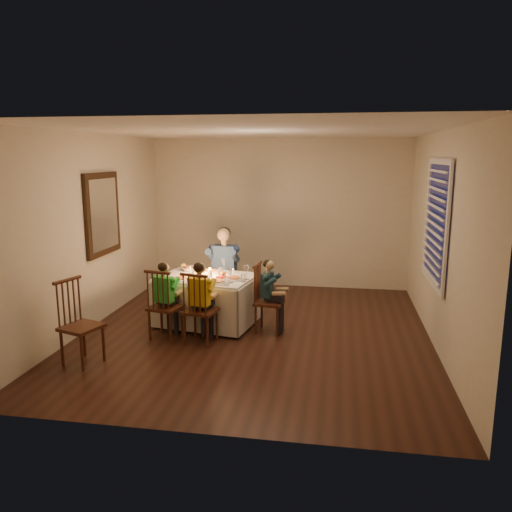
% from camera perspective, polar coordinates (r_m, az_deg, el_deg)
% --- Properties ---
extents(ground, '(5.00, 5.00, 0.00)m').
position_cam_1_polar(ground, '(6.69, -0.07, -8.72)').
color(ground, black).
rests_on(ground, ground).
extents(wall_left, '(0.02, 5.00, 2.60)m').
position_cam_1_polar(wall_left, '(7.09, -18.34, 2.69)').
color(wall_left, beige).
rests_on(wall_left, ground).
extents(wall_right, '(0.02, 5.00, 2.60)m').
position_cam_1_polar(wall_right, '(6.39, 20.25, 1.67)').
color(wall_right, beige).
rests_on(wall_right, ground).
extents(wall_back, '(4.50, 0.02, 2.60)m').
position_cam_1_polar(wall_back, '(8.81, 2.64, 4.87)').
color(wall_back, beige).
rests_on(wall_back, ground).
extents(ceiling, '(5.00, 5.00, 0.00)m').
position_cam_1_polar(ceiling, '(6.29, -0.08, 14.12)').
color(ceiling, white).
rests_on(ceiling, wall_back).
extents(dining_table, '(1.44, 1.15, 0.64)m').
position_cam_1_polar(dining_table, '(6.93, -5.66, -3.90)').
color(dining_table, silver).
rests_on(dining_table, ground).
extents(chair_adult, '(0.40, 0.38, 0.92)m').
position_cam_1_polar(chair_adult, '(7.66, -3.62, -6.10)').
color(chair_adult, '#3B1B10').
rests_on(chair_adult, ground).
extents(chair_near_left, '(0.44, 0.43, 0.92)m').
position_cam_1_polar(chair_near_left, '(6.61, -10.19, -9.17)').
color(chair_near_left, '#3B1B10').
rests_on(chair_near_left, ground).
extents(chair_near_right, '(0.43, 0.42, 0.92)m').
position_cam_1_polar(chair_near_right, '(6.41, -6.26, -9.73)').
color(chair_near_right, '#3B1B10').
rests_on(chair_near_right, ground).
extents(chair_end, '(0.40, 0.41, 0.92)m').
position_cam_1_polar(chair_end, '(6.73, 1.51, -8.61)').
color(chair_end, '#3B1B10').
rests_on(chair_end, ground).
extents(chair_extra, '(0.48, 0.50, 0.97)m').
position_cam_1_polar(chair_extra, '(6.08, -19.04, -11.49)').
color(chair_extra, '#3B1B10').
rests_on(chair_extra, ground).
extents(adult, '(0.49, 0.45, 1.26)m').
position_cam_1_polar(adult, '(7.66, -3.62, -6.10)').
color(adult, navy).
rests_on(adult, ground).
extents(child_green, '(0.36, 0.34, 1.00)m').
position_cam_1_polar(child_green, '(6.61, -10.19, -9.17)').
color(child_green, green).
rests_on(child_green, ground).
extents(child_yellow, '(0.38, 0.35, 1.03)m').
position_cam_1_polar(child_yellow, '(6.41, -6.26, -9.73)').
color(child_yellow, gold).
rests_on(child_yellow, ground).
extents(child_teal, '(0.31, 0.33, 0.98)m').
position_cam_1_polar(child_teal, '(6.73, 1.51, -8.61)').
color(child_teal, '#1A3641').
rests_on(child_teal, ground).
extents(setting_adult, '(0.30, 0.30, 0.02)m').
position_cam_1_polar(setting_adult, '(7.11, -5.10, -1.79)').
color(setting_adult, white).
rests_on(setting_adult, dining_table).
extents(setting_green, '(0.30, 0.30, 0.02)m').
position_cam_1_polar(setting_green, '(6.73, -8.70, -2.64)').
color(setting_green, white).
rests_on(setting_green, dining_table).
extents(setting_yellow, '(0.30, 0.30, 0.02)m').
position_cam_1_polar(setting_yellow, '(6.53, -4.45, -2.98)').
color(setting_yellow, white).
rests_on(setting_yellow, dining_table).
extents(setting_teal, '(0.30, 0.30, 0.02)m').
position_cam_1_polar(setting_teal, '(6.69, -2.59, -2.60)').
color(setting_teal, white).
rests_on(setting_teal, dining_table).
extents(candle_left, '(0.06, 0.06, 0.10)m').
position_cam_1_polar(candle_left, '(6.90, -6.30, -1.88)').
color(candle_left, white).
rests_on(candle_left, dining_table).
extents(candle_right, '(0.06, 0.06, 0.10)m').
position_cam_1_polar(candle_right, '(6.85, -5.28, -1.97)').
color(candle_right, white).
rests_on(candle_right, dining_table).
extents(squash, '(0.09, 0.09, 0.09)m').
position_cam_1_polar(squash, '(7.32, -8.29, -1.20)').
color(squash, gold).
rests_on(squash, dining_table).
extents(orange_fruit, '(0.08, 0.08, 0.08)m').
position_cam_1_polar(orange_fruit, '(6.82, -3.78, -2.08)').
color(orange_fruit, orange).
rests_on(orange_fruit, dining_table).
extents(serving_bowl, '(0.23, 0.23, 0.05)m').
position_cam_1_polar(serving_bowl, '(7.24, -7.68, -1.49)').
color(serving_bowl, white).
rests_on(serving_bowl, dining_table).
extents(wall_mirror, '(0.06, 0.95, 1.15)m').
position_cam_1_polar(wall_mirror, '(7.31, -17.12, 4.60)').
color(wall_mirror, black).
rests_on(wall_mirror, wall_left).
extents(window_blinds, '(0.07, 1.34, 1.54)m').
position_cam_1_polar(window_blinds, '(6.45, 19.83, 3.58)').
color(window_blinds, black).
rests_on(window_blinds, wall_right).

